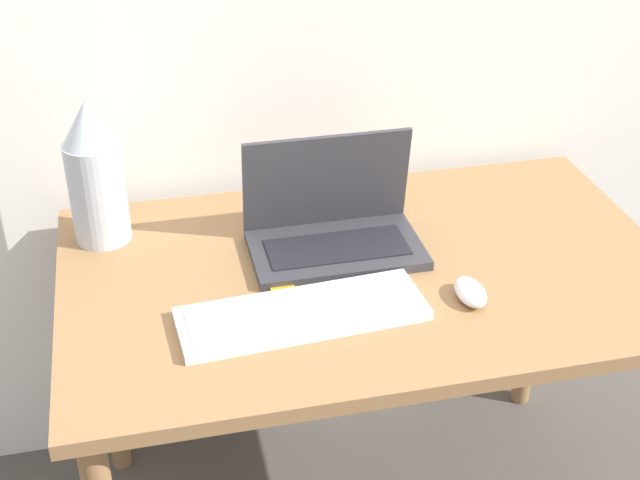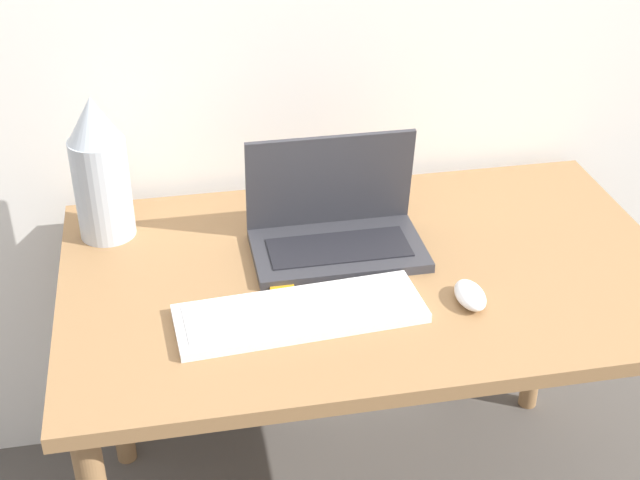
% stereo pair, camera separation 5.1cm
% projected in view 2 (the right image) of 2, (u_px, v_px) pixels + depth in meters
% --- Properties ---
extents(desk, '(1.22, 0.76, 0.73)m').
position_uv_depth(desk, '(369.00, 304.00, 1.83)').
color(desk, olive).
rests_on(desk, ground_plane).
extents(laptop, '(0.35, 0.22, 0.23)m').
position_uv_depth(laptop, '(335.00, 225.00, 1.82)').
color(laptop, '#333338').
rests_on(laptop, desk).
extents(keyboard, '(0.47, 0.18, 0.02)m').
position_uv_depth(keyboard, '(300.00, 313.00, 1.63)').
color(keyboard, white).
rests_on(keyboard, desk).
extents(mouse, '(0.05, 0.10, 0.03)m').
position_uv_depth(mouse, '(470.00, 295.00, 1.67)').
color(mouse, white).
rests_on(mouse, desk).
extents(vase, '(0.12, 0.12, 0.31)m').
position_uv_depth(vase, '(100.00, 170.00, 1.81)').
color(vase, silver).
rests_on(vase, desk).
extents(mp3_player, '(0.05, 0.06, 0.01)m').
position_uv_depth(mp3_player, '(283.00, 293.00, 1.70)').
color(mp3_player, orange).
rests_on(mp3_player, desk).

